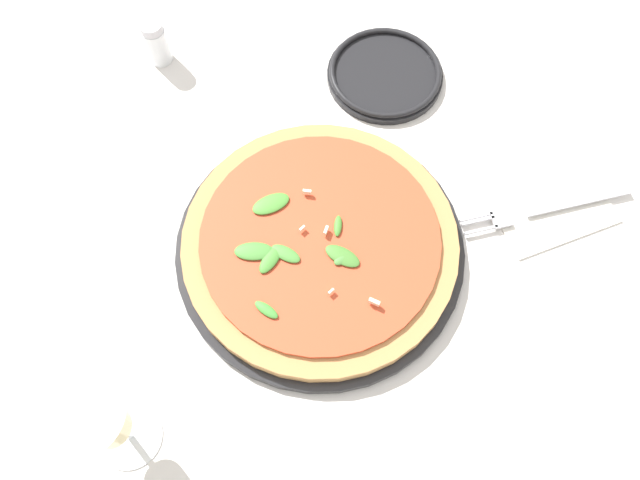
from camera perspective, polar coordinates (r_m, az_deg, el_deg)
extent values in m
plane|color=silver|center=(0.76, 1.57, 0.03)|extent=(6.00, 6.00, 0.00)
cylinder|color=black|center=(0.75, 0.00, -0.77)|extent=(0.35, 0.35, 0.01)
cylinder|color=#B7844C|center=(0.74, 0.00, -0.29)|extent=(0.33, 0.33, 0.02)
cylinder|color=#C64728|center=(0.72, 0.00, 0.10)|extent=(0.28, 0.28, 0.01)
ellipsoid|color=#407F2E|center=(0.71, -4.55, -1.78)|extent=(0.04, 0.04, 0.01)
ellipsoid|color=#477F37|center=(0.71, 2.31, -1.59)|extent=(0.03, 0.02, 0.01)
ellipsoid|color=#437B2E|center=(0.71, 1.69, -1.51)|extent=(0.05, 0.04, 0.01)
ellipsoid|color=#468830|center=(0.74, -4.52, 3.33)|extent=(0.05, 0.04, 0.01)
ellipsoid|color=#43812E|center=(0.73, 1.63, 1.58)|extent=(0.01, 0.03, 0.01)
ellipsoid|color=#438333|center=(0.72, -6.07, -1.02)|extent=(0.05, 0.03, 0.01)
ellipsoid|color=#468635|center=(0.71, -3.15, -1.25)|extent=(0.04, 0.04, 0.01)
ellipsoid|color=#408C34|center=(0.69, -4.93, -6.37)|extent=(0.03, 0.03, 0.01)
cube|color=beige|center=(0.69, 4.99, -5.66)|extent=(0.01, 0.01, 0.01)
cube|color=beige|center=(0.74, -1.19, 4.44)|extent=(0.01, 0.01, 0.01)
cube|color=beige|center=(0.72, -1.63, 0.94)|extent=(0.01, 0.01, 0.00)
cube|color=beige|center=(0.72, 0.56, 0.89)|extent=(0.01, 0.01, 0.01)
cube|color=beige|center=(0.69, 1.02, -4.72)|extent=(0.01, 0.01, 0.00)
cylinder|color=white|center=(0.72, -16.97, -16.80)|extent=(0.07, 0.07, 0.00)
cylinder|color=white|center=(0.69, -17.75, -16.37)|extent=(0.01, 0.01, 0.06)
cone|color=white|center=(0.62, -19.75, -15.27)|extent=(0.08, 0.08, 0.09)
cylinder|color=beige|center=(0.64, -19.07, -15.65)|extent=(0.04, 0.04, 0.03)
cube|color=silver|center=(0.83, 20.49, 2.73)|extent=(0.16, 0.13, 0.01)
cube|color=silver|center=(0.84, 22.56, 3.32)|extent=(0.14, 0.03, 0.00)
cube|color=silver|center=(0.80, 16.23, 1.90)|extent=(0.03, 0.03, 0.00)
cube|color=silver|center=(0.79, 14.07, 2.03)|extent=(0.04, 0.01, 0.00)
cube|color=silver|center=(0.79, 14.29, 1.46)|extent=(0.04, 0.01, 0.00)
cube|color=silver|center=(0.78, 14.50, 0.89)|extent=(0.04, 0.01, 0.00)
cylinder|color=black|center=(0.89, 5.94, 14.74)|extent=(0.16, 0.16, 0.01)
torus|color=black|center=(0.89, 5.99, 15.06)|extent=(0.15, 0.15, 0.01)
cylinder|color=silver|center=(0.92, -14.66, 16.85)|extent=(0.03, 0.03, 0.06)
cylinder|color=#B7B7BF|center=(0.90, -15.18, 18.25)|extent=(0.03, 0.03, 0.01)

